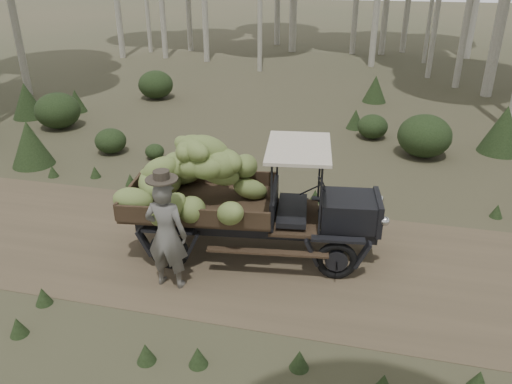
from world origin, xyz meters
TOP-DOWN VIEW (x-y plane):
  - ground at (0.00, 0.00)m, footprint 120.00×120.00m
  - dirt_track at (0.00, 0.00)m, footprint 70.00×4.00m
  - banana_truck at (-0.45, 0.11)m, footprint 4.84×2.53m
  - farmer at (-0.90, -1.19)m, footprint 0.71×0.52m
  - undergrowth at (-1.01, 0.35)m, footprint 23.72×24.14m

SIDE VIEW (x-z plane):
  - ground at x=0.00m, z-range 0.00..0.00m
  - dirt_track at x=0.00m, z-range 0.00..0.01m
  - undergrowth at x=-1.01m, z-range -0.11..1.26m
  - farmer at x=-0.90m, z-range -0.06..2.02m
  - banana_truck at x=-0.45m, z-range 0.20..2.56m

